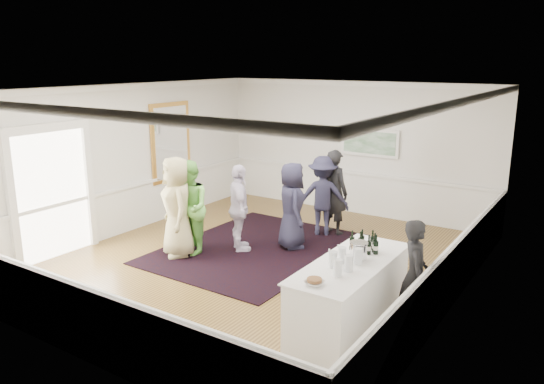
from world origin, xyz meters
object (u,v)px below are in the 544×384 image
Objects in this scene: guest_lilac at (239,208)px; guest_navy at (292,206)px; guest_tan at (177,207)px; guest_dark_b at (334,192)px; guest_dark_a at (323,196)px; serving_table at (350,294)px; guest_green at (189,208)px; bartender at (415,275)px; ice_bucket at (359,251)px; nut_bowl at (314,282)px.

guest_lilac is 1.05m from guest_navy.
guest_tan is at bearing 92.06° from guest_navy.
guest_tan is 3.41m from guest_dark_b.
guest_tan is 2.24m from guest_navy.
serving_table is at bearing 97.16° from guest_dark_a.
guest_tan is 1.06× the size of guest_green.
bartender is 0.92× the size of guest_navy.
guest_tan is at bearing -80.25° from guest_green.
guest_lilac is at bearing 90.57° from guest_navy.
guest_green reaches higher than guest_navy.
guest_green is 1.05× the size of guest_navy.
guest_green is at bearing 168.71° from ice_bucket.
bartender reaches higher than nut_bowl.
nut_bowl is (3.79, -1.88, 0.08)m from guest_green.
ice_bucket is (2.27, -3.20, 0.22)m from guest_dark_a.
guest_lilac is at bearing 140.49° from nut_bowl.
bartender is 4.74m from guest_tan.
guest_green is at bearing 97.47° from guest_tan.
guest_green is at bearing 69.77° from guest_dark_b.
guest_dark_b reaches higher than guest_navy.
serving_table is 3.53m from guest_lilac.
nut_bowl reaches higher than serving_table.
guest_dark_b is at bearing 120.10° from serving_table.
guest_dark_a is (1.61, 2.42, -0.06)m from guest_green.
guest_tan reaches higher than guest_navy.
ice_bucket is at bearing -174.36° from guest_navy.
guest_dark_b reaches higher than bartender.
guest_navy is at bearing 125.31° from nut_bowl.
guest_lilac is 1.99m from guest_dark_a.
serving_table is 0.62m from ice_bucket.
ice_bucket is 1.11m from nut_bowl.
guest_lilac is 1.01× the size of guest_dark_a.
nut_bowl is at bearing 127.81° from guest_dark_b.
guest_lilac is at bearing 75.76° from guest_dark_b.
guest_dark_a is 1.07m from guest_navy.
ice_bucket is (2.10, -3.41, 0.15)m from guest_dark_b.
guest_navy is 6.68× the size of ice_bucket.
guest_dark_a is 6.61× the size of ice_bucket.
guest_dark_a is 4.82m from nut_bowl.
nut_bowl is (2.30, -3.25, 0.13)m from guest_navy.
guest_green is 0.97m from guest_lilac.
nut_bowl is (-0.09, -1.11, -0.08)m from ice_bucket.
guest_lilac is at bearing 80.23° from guest_tan.
guest_navy is at bearing 135.71° from serving_table.
ice_bucket is (2.39, -2.14, 0.21)m from guest_navy.
guest_lilac is (-3.90, 1.16, 0.07)m from bartender.
ice_bucket is at bearing 85.11° from nut_bowl.
bartender is 4.07m from guest_lilac.
guest_tan reaches higher than nut_bowl.
guest_navy reaches higher than guest_lilac.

